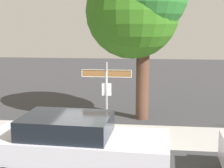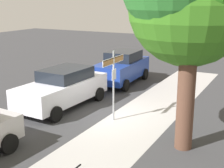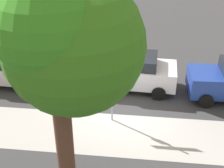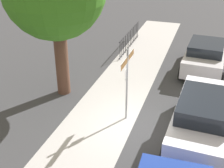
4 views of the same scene
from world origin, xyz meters
name	(u,v)px [view 2 (image 2 of 4)]	position (x,y,z in m)	size (l,w,h in m)	color
ground_plane	(109,116)	(0.00, 0.00, 0.00)	(60.00, 60.00, 0.00)	#38383A
sidewalk_strip	(114,140)	(2.00, 1.30, 0.00)	(24.00, 2.60, 0.00)	#ABA7A4
street_sign	(114,72)	(0.34, 0.40, 1.96)	(1.67, 0.07, 2.80)	#9EA0A5
car_blue	(122,67)	(-5.11, -1.92, 0.92)	(4.36, 2.10, 1.82)	navy
car_white	(63,88)	(-0.09, -2.38, 0.88)	(4.74, 2.22, 1.72)	white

